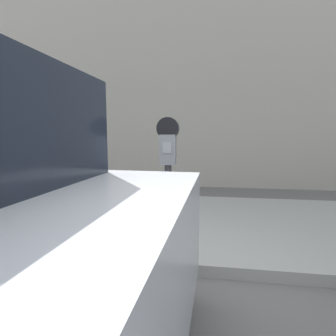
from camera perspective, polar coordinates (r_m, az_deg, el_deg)
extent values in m
plane|color=slate|center=(2.15, -13.82, -31.57)|extent=(60.00, 60.00, 0.00)
cube|color=#ADAAA3|center=(4.01, -1.58, -11.35)|extent=(24.00, 2.80, 0.12)
cube|color=beige|center=(7.09, 3.11, 20.73)|extent=(24.00, 0.30, 5.99)
cylinder|color=#2D2D30|center=(2.69, 0.00, -9.05)|extent=(0.07, 0.07, 0.92)
cube|color=slate|center=(2.59, 0.00, 4.02)|extent=(0.16, 0.12, 0.30)
cube|color=gray|center=(2.52, -0.21, 4.44)|extent=(0.09, 0.01, 0.10)
cylinder|color=black|center=(2.58, 0.00, 8.60)|extent=(0.22, 0.09, 0.22)
cylinder|color=black|center=(2.39, -17.72, -17.79)|extent=(0.70, 0.25, 0.69)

